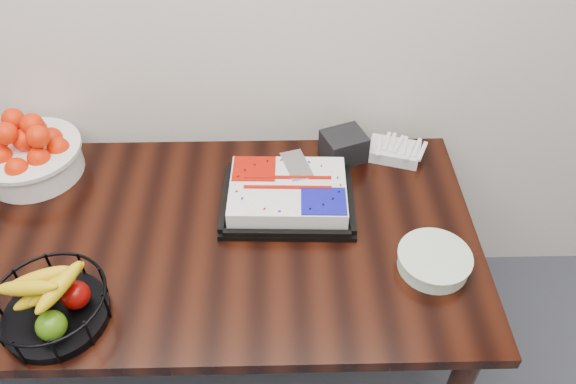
{
  "coord_description": "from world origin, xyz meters",
  "views": [
    {
      "loc": [
        0.3,
        0.84,
        2.03
      ],
      "look_at": [
        0.32,
        2.09,
        0.83
      ],
      "focal_mm": 35.0,
      "sensor_mm": 36.0,
      "label": 1
    }
  ],
  "objects_px": {
    "fruit_basket": "(51,304)",
    "napkin_box": "(344,146)",
    "tangerine_bowl": "(28,150)",
    "cake_tray": "(288,195)",
    "plate_stack": "(434,261)",
    "table": "(187,251)"
  },
  "relations": [
    {
      "from": "cake_tray",
      "to": "tangerine_bowl",
      "type": "distance_m",
      "value": 0.88
    },
    {
      "from": "table",
      "to": "napkin_box",
      "type": "xyz_separation_m",
      "value": [
        0.52,
        0.35,
        0.14
      ]
    },
    {
      "from": "tangerine_bowl",
      "to": "fruit_basket",
      "type": "relative_size",
      "value": 1.16
    },
    {
      "from": "tangerine_bowl",
      "to": "cake_tray",
      "type": "bearing_deg",
      "value": -11.38
    },
    {
      "from": "plate_stack",
      "to": "fruit_basket",
      "type": "bearing_deg",
      "value": -171.56
    },
    {
      "from": "cake_tray",
      "to": "table",
      "type": "bearing_deg",
      "value": -159.26
    },
    {
      "from": "plate_stack",
      "to": "napkin_box",
      "type": "relative_size",
      "value": 1.52
    },
    {
      "from": "table",
      "to": "tangerine_bowl",
      "type": "relative_size",
      "value": 5.24
    },
    {
      "from": "cake_tray",
      "to": "tangerine_bowl",
      "type": "relative_size",
      "value": 1.26
    },
    {
      "from": "tangerine_bowl",
      "to": "napkin_box",
      "type": "bearing_deg",
      "value": 2.96
    },
    {
      "from": "plate_stack",
      "to": "napkin_box",
      "type": "bearing_deg",
      "value": 113.35
    },
    {
      "from": "fruit_basket",
      "to": "plate_stack",
      "type": "height_order",
      "value": "fruit_basket"
    },
    {
      "from": "napkin_box",
      "to": "fruit_basket",
      "type": "bearing_deg",
      "value": -141.63
    },
    {
      "from": "table",
      "to": "tangerine_bowl",
      "type": "distance_m",
      "value": 0.64
    },
    {
      "from": "fruit_basket",
      "to": "napkin_box",
      "type": "bearing_deg",
      "value": 38.37
    },
    {
      "from": "plate_stack",
      "to": "napkin_box",
      "type": "xyz_separation_m",
      "value": [
        -0.21,
        0.5,
        0.02
      ]
    },
    {
      "from": "tangerine_bowl",
      "to": "napkin_box",
      "type": "xyz_separation_m",
      "value": [
        1.06,
        0.05,
        -0.04
      ]
    },
    {
      "from": "fruit_basket",
      "to": "table",
      "type": "bearing_deg",
      "value": 45.11
    },
    {
      "from": "cake_tray",
      "to": "plate_stack",
      "type": "distance_m",
      "value": 0.49
    },
    {
      "from": "tangerine_bowl",
      "to": "plate_stack",
      "type": "xyz_separation_m",
      "value": [
        1.27,
        -0.44,
        -0.07
      ]
    },
    {
      "from": "plate_stack",
      "to": "table",
      "type": "bearing_deg",
      "value": 168.75
    },
    {
      "from": "tangerine_bowl",
      "to": "napkin_box",
      "type": "distance_m",
      "value": 1.06
    }
  ]
}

